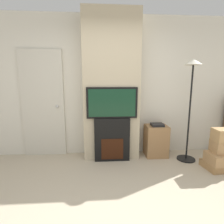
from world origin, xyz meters
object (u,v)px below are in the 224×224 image
fireplace (112,139)px  floor_lamp (191,89)px  television (112,103)px  box_stack (222,153)px  media_stand (156,140)px

fireplace → floor_lamp: (1.40, -0.08, 0.92)m
floor_lamp → television: bearing=176.6°
box_stack → media_stand: (-0.93, 0.61, 0.03)m
floor_lamp → media_stand: (-0.52, 0.22, -1.01)m
fireplace → box_stack: bearing=-14.8°
box_stack → fireplace: bearing=165.2°
fireplace → media_stand: fireplace is taller
floor_lamp → fireplace: bearing=176.5°
fireplace → floor_lamp: 1.68m
television → media_stand: size_ratio=1.36×
fireplace → television: television is taller
fireplace → box_stack: (1.81, -0.48, -0.11)m
fireplace → media_stand: size_ratio=1.21×
box_stack → media_stand: 1.11m
box_stack → media_stand: size_ratio=1.05×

